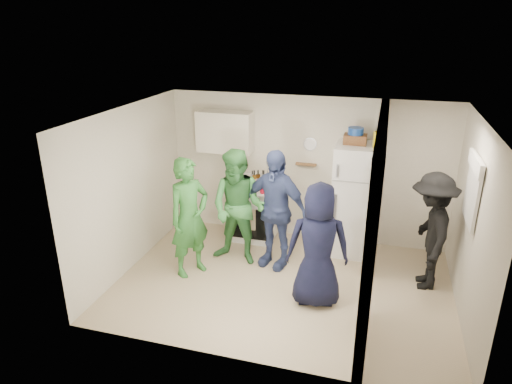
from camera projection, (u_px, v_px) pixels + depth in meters
floor at (283, 284)px, 6.73m from camera, size 4.80×4.80×0.00m
wall_back at (306, 169)px, 7.81m from camera, size 4.80×0.00×4.80m
wall_front at (249, 266)px, 4.76m from camera, size 4.80×0.00×4.80m
wall_left at (130, 189)px, 6.90m from camera, size 0.00×3.40×3.40m
wall_right at (473, 226)px, 5.67m from camera, size 0.00×3.40×3.40m
ceiling at (287, 116)px, 5.84m from camera, size 4.80×4.80×0.00m
partition_pier_back at (377, 187)px, 6.97m from camera, size 0.12×1.20×2.50m
partition_pier_front at (370, 254)px, 4.99m from camera, size 0.12×1.20×2.50m
partition_header at (382, 137)px, 5.60m from camera, size 0.12×1.00×0.40m
stove at (253, 213)px, 8.01m from camera, size 0.79×0.66×0.94m
upper_cabinet at (225, 132)px, 7.80m from camera, size 0.95×0.34×0.70m
fridge at (356, 200)px, 7.38m from camera, size 0.75×0.73×1.83m
wicker_basket at (355, 139)px, 7.09m from camera, size 0.35×0.25×0.15m
blue_bowl at (356, 131)px, 7.05m from camera, size 0.24×0.24×0.11m
yellow_cup_stack_top at (376, 140)px, 6.86m from camera, size 0.09×0.09×0.25m
wall_clock at (310, 144)px, 7.62m from camera, size 0.22×0.02×0.22m
spice_shelf at (306, 164)px, 7.73m from camera, size 0.35×0.08×0.03m
nook_window at (474, 190)px, 5.71m from camera, size 0.03×0.70×0.80m
nook_window_frame at (473, 190)px, 5.71m from camera, size 0.04×0.76×0.86m
nook_valance at (475, 163)px, 5.60m from camera, size 0.04×0.82×0.18m
yellow_cup_stack_stove at (243, 185)px, 7.63m from camera, size 0.09×0.09×0.25m
red_cup at (263, 190)px, 7.59m from camera, size 0.09×0.09×0.12m
person_green_left at (190, 217)px, 6.74m from camera, size 0.72×0.80×1.83m
person_green_center at (238, 208)px, 7.05m from camera, size 0.97×0.80×1.85m
person_denim at (274, 209)px, 6.96m from camera, size 1.19×0.76×1.88m
person_navy at (318, 246)px, 6.01m from camera, size 0.93×0.70×1.73m
person_nook at (430, 231)px, 6.41m from camera, size 0.71×1.15×1.72m
bottle_a at (239, 176)px, 7.98m from camera, size 0.08×0.08×0.31m
bottle_b at (242, 180)px, 7.77m from camera, size 0.07×0.07×0.31m
bottle_c at (252, 178)px, 7.96m from camera, size 0.06×0.06×0.25m
bottle_d at (254, 180)px, 7.75m from camera, size 0.07×0.07×0.33m
bottle_e at (263, 178)px, 7.94m from camera, size 0.06×0.06×0.27m
bottle_f at (264, 180)px, 7.77m from camera, size 0.06×0.06×0.32m
bottle_g at (270, 180)px, 7.86m from camera, size 0.07×0.07×0.24m
bottle_h at (234, 181)px, 7.77m from camera, size 0.07×0.07×0.26m
bottle_i at (258, 179)px, 7.85m from camera, size 0.08×0.08×0.30m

